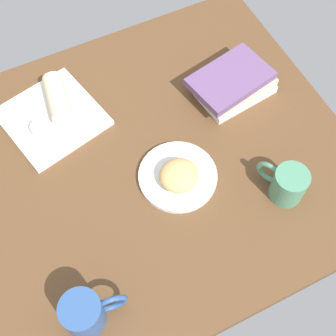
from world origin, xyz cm
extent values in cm
cube|color=brown|center=(0.00, 0.00, 2.00)|extent=(110.00, 90.00, 4.00)
cylinder|color=white|center=(7.85, -7.92, 4.70)|extent=(19.81, 19.81, 1.40)
ellipsoid|color=#DEAE68|center=(7.44, -9.29, 7.86)|extent=(11.54, 11.27, 4.92)
cube|color=white|center=(-14.46, 22.84, 4.80)|extent=(28.71, 28.71, 1.60)
cylinder|color=silver|center=(-18.52, 19.36, 6.93)|extent=(4.68, 4.68, 2.66)
cylinder|color=#C0511E|center=(-18.52, 19.36, 7.96)|extent=(3.84, 3.84, 0.40)
cylinder|color=beige|center=(-11.20, 25.62, 8.40)|extent=(7.45, 14.36, 5.60)
cube|color=silver|center=(33.99, 9.41, 5.19)|extent=(21.56, 15.86, 2.38)
cube|color=beige|center=(33.87, 10.25, 7.39)|extent=(22.29, 16.75, 2.01)
cube|color=#6B4C7A|center=(32.75, 10.14, 9.52)|extent=(23.82, 18.11, 2.26)
cylinder|color=#4C8C6B|center=(29.67, -23.47, 8.56)|extent=(8.31, 8.31, 9.12)
cylinder|color=#B5664B|center=(29.67, -23.47, 12.52)|extent=(6.82, 6.82, 0.40)
torus|color=#4C8C6B|center=(27.20, -18.38, 8.56)|extent=(3.99, 6.53, 6.67)
cylinder|color=#2D518C|center=(-25.32, -30.03, 9.10)|extent=(8.81, 8.81, 10.20)
cylinder|color=olive|center=(-25.32, -30.03, 13.60)|extent=(7.22, 7.22, 0.40)
torus|color=#2D518C|center=(-19.27, -30.70, 9.10)|extent=(7.41, 2.00, 7.32)
camera|label=1|loc=(-18.40, -55.87, 108.35)|focal=50.05mm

